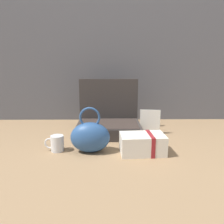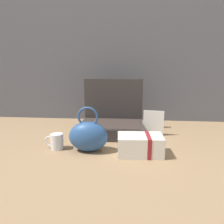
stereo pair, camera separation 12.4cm
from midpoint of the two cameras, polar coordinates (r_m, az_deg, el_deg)
The scene contains 7 objects.
ground_plane at distance 1.31m, azimuth -1.88°, elevation -7.92°, with size 6.00×6.00×0.00m, color #8C6D4C.
back_wall at distance 1.83m, azimuth -1.67°, elevation 20.10°, with size 3.20×0.06×1.40m, color #56565B.
open_suitcase at distance 1.47m, azimuth -3.28°, elevation -2.54°, with size 0.40×0.31×0.35m.
teal_pouch_handbag at distance 1.17m, azimuth -8.67°, elevation -6.33°, with size 0.20×0.12×0.24m.
cream_toiletry_bag at distance 1.16m, azimuth 4.91°, elevation -8.18°, with size 0.23×0.15×0.10m.
coffee_mug at distance 1.23m, azimuth -16.84°, elevation -7.74°, with size 0.10×0.07×0.08m.
info_card_left at distance 1.46m, azimuth 7.32°, elevation -2.56°, with size 0.13×0.01×0.16m, color white.
Camera 1 is at (-0.03, -1.23, 0.46)m, focal length 35.67 mm.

